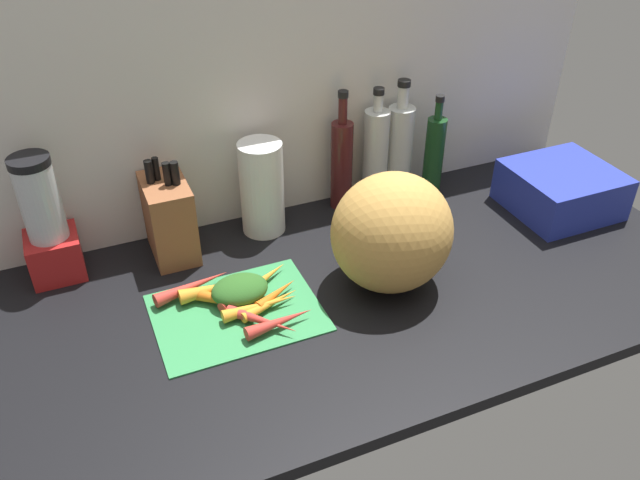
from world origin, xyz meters
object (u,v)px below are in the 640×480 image
carrot_2 (277,293)px  carrot_5 (229,302)px  bottle_2 (399,149)px  carrot_4 (260,306)px  dish_rack (561,189)px  bottle_3 (434,154)px  cutting_board (237,312)px  carrot_7 (270,304)px  carrot_1 (262,321)px  carrot_9 (192,286)px  paper_towel_roll (262,188)px  bottle_0 (342,163)px  knife_block (169,218)px  carrot_8 (239,295)px  bottle_1 (375,155)px  carrot_3 (269,275)px  winter_squash (392,233)px  blender_appliance (47,227)px  carrot_6 (214,289)px  carrot_0 (280,322)px

carrot_2 → carrot_5: carrot_5 is taller
carrot_2 → bottle_2: bearing=33.6°
carrot_4 → dish_rack: 87.36cm
carrot_4 → bottle_3: 67.97cm
cutting_board → carrot_7: 7.41cm
carrot_1 → carrot_2: bearing=51.3°
cutting_board → carrot_9: 12.29cm
cutting_board → carrot_5: carrot_5 is taller
cutting_board → bottle_3: bearing=23.6°
paper_towel_roll → cutting_board: bearing=-119.3°
bottle_0 → cutting_board: bearing=-141.0°
carrot_4 → knife_block: size_ratio=0.67×
dish_rack → carrot_5: bearing=-176.4°
knife_block → bottle_0: bottle_0 is taller
carrot_1 → dish_rack: (87.87, 14.07, 3.60)cm
carrot_8 → bottle_1: bearing=30.9°
carrot_3 → winter_squash: (24.80, -10.65, 11.62)cm
bottle_0 → blender_appliance: bearing=-178.4°
carrot_4 → bottle_0: bearing=44.6°
carrot_5 → carrot_8: (2.72, 1.41, -0.10)cm
carrot_5 → bottle_1: (49.45, 29.38, 11.13)cm
bottle_0 → carrot_7: bearing=-133.6°
cutting_board → carrot_4: bearing=-25.1°
carrot_6 → carrot_9: bearing=144.4°
cutting_board → carrot_2: (9.35, 0.66, 1.65)cm
carrot_4 → bottle_1: bottle_1 is taller
carrot_8 → blender_appliance: bearing=143.0°
carrot_2 → carrot_4: 5.49cm
carrot_7 → carrot_1: bearing=-126.4°
bottle_2 → carrot_1: bearing=-143.9°
cutting_board → carrot_8: bearing=61.7°
cutting_board → carrot_3: carrot_3 is taller
paper_towel_roll → bottle_0: 23.00cm
paper_towel_roll → bottle_3: 48.64cm
carrot_0 → carrot_7: (0.23, 6.48, -0.28)cm
blender_appliance → bottle_1: size_ratio=0.95×
carrot_0 → bottle_1: bearing=43.5°
carrot_5 → carrot_6: size_ratio=1.05×
carrot_1 → carrot_8: bearing=100.9°
cutting_board → paper_towel_roll: bearing=60.7°
bottle_3 → carrot_3: bearing=-159.3°
paper_towel_roll → bottle_2: (39.58, 2.80, 1.44)cm
carrot_7 → bottle_1: size_ratio=0.45×
carrot_6 → paper_towel_roll: (18.98, 21.64, 9.45)cm
knife_block → dish_rack: 100.77cm
carrot_0 → carrot_1: (-3.20, 1.83, -0.13)cm
bottle_3 → bottle_0: bearing=172.9°
carrot_8 → blender_appliance: size_ratio=0.36×
carrot_9 → bottle_0: 51.77cm
knife_block → carrot_7: bearing=-64.2°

